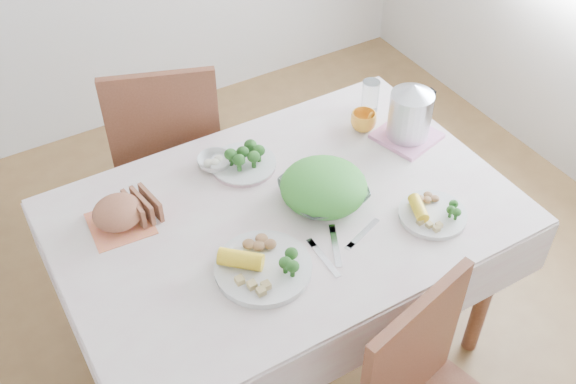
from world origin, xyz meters
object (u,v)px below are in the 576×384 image
dining_table (286,284)px  salad_bowl (323,193)px  chair_far (170,153)px  yellow_mug (363,121)px  electric_kettle (410,112)px  dinner_plate_left (263,269)px  dinner_plate_right (432,214)px

dining_table → salad_bowl: salad_bowl is taller
chair_far → yellow_mug: (0.58, -0.60, 0.34)m
yellow_mug → electric_kettle: (0.11, -0.13, 0.08)m
dining_table → dinner_plate_left: bearing=-135.2°
dining_table → chair_far: (-0.10, 0.83, 0.09)m
dinner_plate_left → electric_kettle: electric_kettle is taller
dining_table → salad_bowl: bearing=-10.4°
salad_bowl → electric_kettle: electric_kettle is taller
salad_bowl → dinner_plate_right: salad_bowl is taller
dining_table → chair_far: chair_far is taller
chair_far → dinner_plate_right: chair_far is taller
yellow_mug → electric_kettle: bearing=-48.5°
salad_bowl → electric_kettle: (0.46, 0.13, 0.09)m
dining_table → salad_bowl: (0.13, -0.02, 0.42)m
yellow_mug → electric_kettle: electric_kettle is taller
chair_far → electric_kettle: electric_kettle is taller
salad_bowl → dinner_plate_left: 0.37m
dinner_plate_left → dinner_plate_right: 0.60m
dining_table → dinner_plate_right: bearing=-34.2°
salad_bowl → dinner_plate_right: 0.37m
chair_far → dinner_plate_left: 1.07m
dinner_plate_right → yellow_mug: bearing=81.3°
chair_far → dinner_plate_right: bearing=134.5°
salad_bowl → dinner_plate_left: size_ratio=0.92×
dinner_plate_left → electric_kettle: bearing=20.9°
chair_far → electric_kettle: (0.69, -0.72, 0.42)m
salad_bowl → dinner_plate_right: bearing=-42.7°
chair_far → salad_bowl: size_ratio=3.62×
chair_far → yellow_mug: size_ratio=10.23×
dining_table → dinner_plate_left: dinner_plate_left is taller
dinner_plate_left → salad_bowl: bearing=27.4°
dining_table → dinner_plate_right: (0.40, -0.27, 0.40)m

